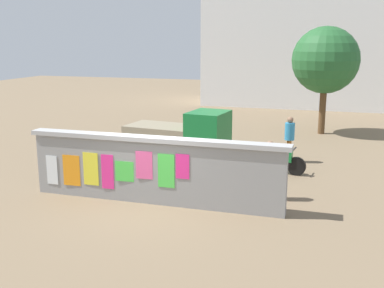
% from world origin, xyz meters
% --- Properties ---
extents(ground, '(60.00, 60.00, 0.00)m').
position_xyz_m(ground, '(0.00, 8.00, 0.00)').
color(ground, '#7A664C').
extents(poster_wall, '(7.06, 0.42, 1.78)m').
position_xyz_m(poster_wall, '(-0.01, -0.00, 0.92)').
color(poster_wall, gray).
rests_on(poster_wall, ground).
extents(auto_rickshaw_truck, '(3.75, 1.92, 1.85)m').
position_xyz_m(auto_rickshaw_truck, '(-0.64, 4.24, 0.90)').
color(auto_rickshaw_truck, black).
rests_on(auto_rickshaw_truck, ground).
extents(motorcycle, '(1.90, 0.56, 0.87)m').
position_xyz_m(motorcycle, '(2.69, 3.77, 0.46)').
color(motorcycle, black).
rests_on(motorcycle, ground).
extents(bicycle_near, '(1.68, 0.51, 0.95)m').
position_xyz_m(bicycle_near, '(1.30, 1.66, 0.36)').
color(bicycle_near, black).
rests_on(bicycle_near, ground).
extents(bicycle_far, '(1.68, 0.52, 0.95)m').
position_xyz_m(bicycle_far, '(-2.76, 1.31, 0.36)').
color(bicycle_far, black).
rests_on(bicycle_far, ground).
extents(person_walking, '(0.44, 0.44, 1.62)m').
position_xyz_m(person_walking, '(2.85, 1.16, 0.99)').
color(person_walking, purple).
rests_on(person_walking, ground).
extents(person_bystander, '(0.43, 0.43, 1.62)m').
position_xyz_m(person_bystander, '(2.98, 5.30, 0.99)').
color(person_bystander, '#BF6626').
rests_on(person_bystander, ground).
extents(tree_roadside, '(2.98, 2.98, 4.84)m').
position_xyz_m(tree_roadside, '(3.91, 10.93, 3.33)').
color(tree_roadside, brown).
rests_on(tree_roadside, ground).
extents(building_background, '(13.32, 5.34, 8.94)m').
position_xyz_m(building_background, '(2.52, 20.71, 4.49)').
color(building_background, silver).
rests_on(building_background, ground).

